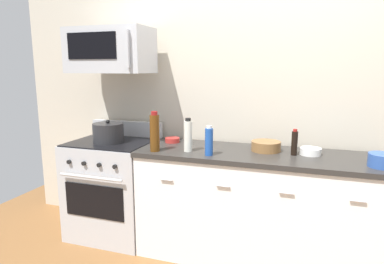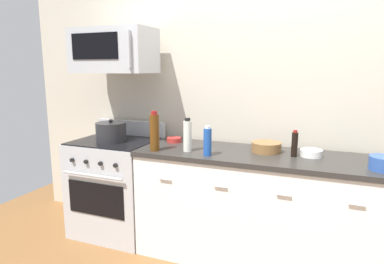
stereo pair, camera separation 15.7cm
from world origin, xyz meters
The scene contains 14 objects.
ground_plane centered at (0.00, 0.00, 0.00)m, with size 6.11×6.11×0.00m, color brown.
back_wall centered at (0.00, 0.41, 1.35)m, with size 5.09×0.10×2.70m, color beige.
counter_unit centered at (0.00, 0.00, 0.46)m, with size 2.00×0.66×0.92m.
range_oven centered at (-1.38, 0.00, 0.47)m, with size 0.76×0.69×1.07m.
microwave centered at (-1.38, 0.05, 1.75)m, with size 0.74×0.44×0.40m.
bottle_soy_sauce_dark centered at (0.26, 0.01, 1.02)m, with size 0.05×0.05×0.21m.
bottle_vinegar_white centered at (-0.57, -0.13, 1.05)m, with size 0.07×0.07×0.28m.
bottle_soda_blue centered at (-0.38, -0.20, 1.03)m, with size 0.06×0.06×0.24m.
bottle_wine_amber centered at (-0.83, -0.21, 1.08)m, with size 0.08×0.08×0.33m.
bowl_wooden_salad centered at (0.03, 0.08, 0.96)m, with size 0.24×0.24×0.08m.
bowl_red_small centered at (-0.82, 0.15, 0.94)m, with size 0.13×0.13×0.04m.
bowl_blue_mixing centered at (0.85, -0.14, 0.97)m, with size 0.19×0.19×0.09m.
bowl_white_ceramic centered at (0.38, 0.07, 0.95)m, with size 0.17×0.17×0.05m.
stockpot centered at (-1.38, -0.05, 1.01)m, with size 0.28×0.28×0.21m.
Camera 1 is at (0.30, -2.66, 1.59)m, focal length 31.27 mm.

